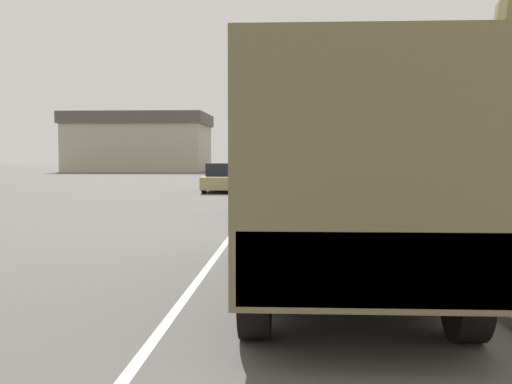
{
  "coord_description": "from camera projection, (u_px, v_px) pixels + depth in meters",
  "views": [
    {
      "loc": [
        1.32,
        0.23,
        1.78
      ],
      "look_at": [
        0.8,
        9.91,
        1.24
      ],
      "focal_mm": 45.0,
      "sensor_mm": 36.0,
      "label": 1
    }
  ],
  "objects": [
    {
      "name": "ground_plane",
      "position": [
        269.0,
        185.0,
        39.82
      ],
      "size": [
        180.0,
        180.0,
        0.0
      ],
      "primitive_type": "plane",
      "color": "#565451"
    },
    {
      "name": "car_third_ahead",
      "position": [
        296.0,
        174.0,
        40.0
      ],
      "size": [
        1.92,
        4.49,
        1.49
      ],
      "color": "#B7BABF",
      "rests_on": "ground"
    },
    {
      "name": "building_distant",
      "position": [
        140.0,
        142.0,
        74.97
      ],
      "size": [
        15.95,
        11.75,
        6.68
      ],
      "color": "#B2A893",
      "rests_on": "ground"
    },
    {
      "name": "car_farthest_ahead",
      "position": [
        258.0,
        166.0,
        67.97
      ],
      "size": [
        1.78,
        4.89,
        1.48
      ],
      "color": "tan",
      "rests_on": "ground"
    },
    {
      "name": "car_second_ahead",
      "position": [
        223.0,
        179.0,
        31.96
      ],
      "size": [
        1.76,
        4.43,
        1.42
      ],
      "color": "tan",
      "rests_on": "ground"
    },
    {
      "name": "car_nearest_ahead",
      "position": [
        295.0,
        195.0,
        19.07
      ],
      "size": [
        1.76,
        4.5,
        1.37
      ],
      "color": "navy",
      "rests_on": "ground"
    },
    {
      "name": "military_truck",
      "position": [
        343.0,
        172.0,
        8.18
      ],
      "size": [
        2.32,
        6.72,
        2.81
      ],
      "color": "#474C38",
      "rests_on": "ground"
    },
    {
      "name": "sidewalk_right",
      "position": [
        342.0,
        184.0,
        39.58
      ],
      "size": [
        1.8,
        120.0,
        0.12
      ],
      "color": "#9E9B93",
      "rests_on": "ground"
    },
    {
      "name": "car_fourth_ahead",
      "position": [
        300.0,
        169.0,
        51.38
      ],
      "size": [
        1.7,
        4.67,
        1.55
      ],
      "color": "#B7BABF",
      "rests_on": "ground"
    },
    {
      "name": "lane_centre_stripe",
      "position": [
        269.0,
        185.0,
        39.82
      ],
      "size": [
        0.12,
        120.0,
        0.0
      ],
      "color": "silver",
      "rests_on": "ground"
    },
    {
      "name": "grass_strip_right",
      "position": [
        414.0,
        185.0,
        39.34
      ],
      "size": [
        7.0,
        120.0,
        0.02
      ],
      "color": "#4C7538",
      "rests_on": "ground"
    }
  ]
}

